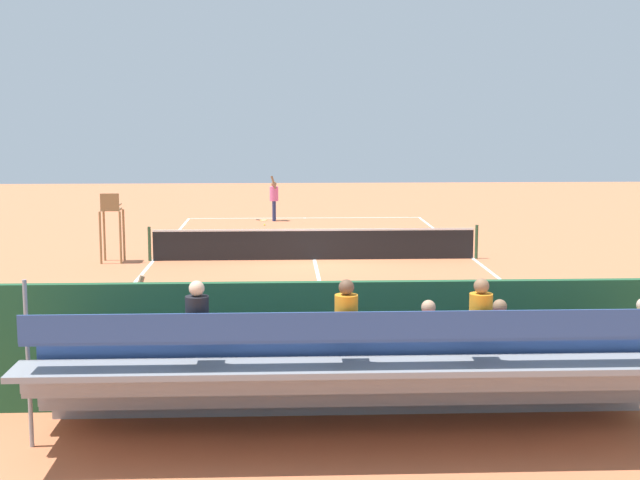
{
  "coord_description": "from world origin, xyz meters",
  "views": [
    {
      "loc": [
        1.04,
        27.48,
        4.6
      ],
      "look_at": [
        0.0,
        4.0,
        1.2
      ],
      "focal_mm": 50.15,
      "sensor_mm": 36.0,
      "label": 1
    }
  ],
  "objects_px": {
    "umpire_chair": "(111,220)",
    "tennis_player": "(274,197)",
    "tennis_net": "(314,244)",
    "tennis_ball_far": "(324,231)",
    "courtside_bench": "(554,357)",
    "equipment_bag": "(469,382)",
    "tennis_racket": "(263,220)",
    "line_judge": "(137,332)",
    "bleacher_stand": "(367,373)",
    "tennis_ball_near": "(265,225)"
  },
  "relations": [
    {
      "from": "tennis_player",
      "to": "bleacher_stand",
      "type": "bearing_deg",
      "value": 93.33
    },
    {
      "from": "courtside_bench",
      "to": "tennis_ball_far",
      "type": "relative_size",
      "value": 27.27
    },
    {
      "from": "tennis_player",
      "to": "tennis_ball_far",
      "type": "height_order",
      "value": "tennis_player"
    },
    {
      "from": "tennis_net",
      "to": "bleacher_stand",
      "type": "bearing_deg",
      "value": 90.59
    },
    {
      "from": "tennis_net",
      "to": "umpire_chair",
      "type": "height_order",
      "value": "umpire_chair"
    },
    {
      "from": "tennis_net",
      "to": "line_judge",
      "type": "xyz_separation_m",
      "value": [
        3.4,
        13.11,
        0.51
      ]
    },
    {
      "from": "bleacher_stand",
      "to": "umpire_chair",
      "type": "height_order",
      "value": "bleacher_stand"
    },
    {
      "from": "umpire_chair",
      "to": "tennis_player",
      "type": "relative_size",
      "value": 1.11
    },
    {
      "from": "tennis_ball_near",
      "to": "courtside_bench",
      "type": "bearing_deg",
      "value": 103.4
    },
    {
      "from": "bleacher_stand",
      "to": "tennis_ball_far",
      "type": "relative_size",
      "value": 137.27
    },
    {
      "from": "courtside_bench",
      "to": "tennis_racket",
      "type": "distance_m",
      "value": 24.0
    },
    {
      "from": "umpire_chair",
      "to": "courtside_bench",
      "type": "height_order",
      "value": "umpire_chair"
    },
    {
      "from": "tennis_racket",
      "to": "tennis_ball_far",
      "type": "distance_m",
      "value": 4.43
    },
    {
      "from": "tennis_player",
      "to": "tennis_ball_far",
      "type": "bearing_deg",
      "value": 118.13
    },
    {
      "from": "courtside_bench",
      "to": "equipment_bag",
      "type": "bearing_deg",
      "value": 5.08
    },
    {
      "from": "tennis_player",
      "to": "tennis_ball_near",
      "type": "distance_m",
      "value": 1.86
    },
    {
      "from": "courtside_bench",
      "to": "tennis_ball_far",
      "type": "bearing_deg",
      "value": -81.69
    },
    {
      "from": "tennis_ball_far",
      "to": "line_judge",
      "type": "height_order",
      "value": "line_judge"
    },
    {
      "from": "tennis_net",
      "to": "bleacher_stand",
      "type": "relative_size",
      "value": 1.14
    },
    {
      "from": "courtside_bench",
      "to": "umpire_chair",
      "type": "bearing_deg",
      "value": -53.4
    },
    {
      "from": "line_judge",
      "to": "equipment_bag",
      "type": "bearing_deg",
      "value": 176.99
    },
    {
      "from": "bleacher_stand",
      "to": "tennis_ball_near",
      "type": "height_order",
      "value": "bleacher_stand"
    },
    {
      "from": "line_judge",
      "to": "tennis_player",
      "type": "bearing_deg",
      "value": -95.14
    },
    {
      "from": "tennis_player",
      "to": "tennis_racket",
      "type": "bearing_deg",
      "value": -12.14
    },
    {
      "from": "umpire_chair",
      "to": "line_judge",
      "type": "distance_m",
      "value": 13.19
    },
    {
      "from": "tennis_racket",
      "to": "tennis_ball_far",
      "type": "xyz_separation_m",
      "value": [
        -2.41,
        3.72,
        0.02
      ]
    },
    {
      "from": "tennis_racket",
      "to": "equipment_bag",
      "type": "bearing_deg",
      "value": 99.26
    },
    {
      "from": "courtside_bench",
      "to": "tennis_ball_near",
      "type": "xyz_separation_m",
      "value": [
        5.19,
        -21.76,
        -0.53
      ]
    },
    {
      "from": "equipment_bag",
      "to": "tennis_player",
      "type": "distance_m",
      "value": 23.68
    },
    {
      "from": "line_judge",
      "to": "tennis_net",
      "type": "bearing_deg",
      "value": -104.53
    },
    {
      "from": "umpire_chair",
      "to": "tennis_ball_near",
      "type": "height_order",
      "value": "umpire_chair"
    },
    {
      "from": "umpire_chair",
      "to": "tennis_ball_far",
      "type": "relative_size",
      "value": 32.42
    },
    {
      "from": "umpire_chair",
      "to": "tennis_player",
      "type": "distance_m",
      "value": 11.36
    },
    {
      "from": "tennis_ball_near",
      "to": "tennis_ball_far",
      "type": "xyz_separation_m",
      "value": [
        -2.31,
        2.08,
        0.0
      ]
    },
    {
      "from": "tennis_net",
      "to": "umpire_chair",
      "type": "relative_size",
      "value": 4.81
    },
    {
      "from": "umpire_chair",
      "to": "tennis_ball_far",
      "type": "height_order",
      "value": "umpire_chair"
    },
    {
      "from": "tennis_ball_far",
      "to": "line_judge",
      "type": "distance_m",
      "value": 19.96
    },
    {
      "from": "umpire_chair",
      "to": "tennis_ball_near",
      "type": "xyz_separation_m",
      "value": [
        -4.5,
        -8.72,
        -1.28
      ]
    },
    {
      "from": "courtside_bench",
      "to": "line_judge",
      "type": "xyz_separation_m",
      "value": [
        6.89,
        -0.16,
        0.46
      ]
    },
    {
      "from": "tennis_net",
      "to": "bleacher_stand",
      "type": "height_order",
      "value": "bleacher_stand"
    },
    {
      "from": "tennis_net",
      "to": "tennis_racket",
      "type": "distance_m",
      "value": 10.3
    },
    {
      "from": "umpire_chair",
      "to": "bleacher_stand",
      "type": "bearing_deg",
      "value": 112.76
    },
    {
      "from": "umpire_chair",
      "to": "tennis_ball_near",
      "type": "relative_size",
      "value": 32.42
    },
    {
      "from": "equipment_bag",
      "to": "tennis_ball_far",
      "type": "relative_size",
      "value": 13.64
    },
    {
      "from": "umpire_chair",
      "to": "tennis_racket",
      "type": "distance_m",
      "value": 11.33
    },
    {
      "from": "tennis_net",
      "to": "line_judge",
      "type": "height_order",
      "value": "line_judge"
    },
    {
      "from": "tennis_net",
      "to": "tennis_ball_near",
      "type": "distance_m",
      "value": 8.67
    },
    {
      "from": "tennis_net",
      "to": "tennis_player",
      "type": "relative_size",
      "value": 5.35
    },
    {
      "from": "tennis_net",
      "to": "tennis_ball_far",
      "type": "bearing_deg",
      "value": -95.49
    },
    {
      "from": "courtside_bench",
      "to": "tennis_ball_near",
      "type": "height_order",
      "value": "courtside_bench"
    }
  ]
}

